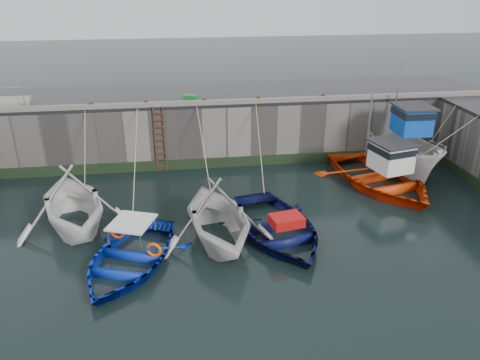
{
  "coord_description": "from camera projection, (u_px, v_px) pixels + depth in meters",
  "views": [
    {
      "loc": [
        -1.12,
        -11.48,
        8.92
      ],
      "look_at": [
        1.26,
        5.61,
        1.2
      ],
      "focal_mm": 35.0,
      "sensor_mm": 36.0,
      "label": 1
    }
  ],
  "objects": [
    {
      "name": "ground",
      "position": [
        224.0,
        293.0,
        14.16
      ],
      "size": [
        120.0,
        120.0,
        0.0
      ],
      "primitive_type": "plane",
      "color": "black",
      "rests_on": "ground"
    },
    {
      "name": "quay_back",
      "position": [
        199.0,
        124.0,
        24.85
      ],
      "size": [
        30.0,
        5.0,
        3.0
      ],
      "primitive_type": "cube",
      "color": "slate",
      "rests_on": "ground"
    },
    {
      "name": "road_back",
      "position": [
        198.0,
        95.0,
        24.21
      ],
      "size": [
        30.0,
        5.0,
        0.16
      ],
      "primitive_type": "cube",
      "color": "black",
      "rests_on": "quay_back"
    },
    {
      "name": "kerb_back",
      "position": [
        200.0,
        103.0,
        22.01
      ],
      "size": [
        30.0,
        0.3,
        0.2
      ],
      "primitive_type": "cube",
      "color": "slate",
      "rests_on": "road_back"
    },
    {
      "name": "algae_back",
      "position": [
        203.0,
        163.0,
        23.06
      ],
      "size": [
        30.0,
        0.08,
        0.5
      ],
      "primitive_type": "cube",
      "color": "black",
      "rests_on": "ground"
    },
    {
      "name": "ladder",
      "position": [
        160.0,
        140.0,
        22.22
      ],
      "size": [
        0.51,
        0.08,
        3.2
      ],
      "color": "#3F1E0F",
      "rests_on": "ground"
    },
    {
      "name": "boat_near_white",
      "position": [
        76.0,
        227.0,
        17.83
      ],
      "size": [
        5.89,
        6.34,
        2.74
      ],
      "primitive_type": "imported",
      "rotation": [
        0.0,
        0.0,
        0.32
      ],
      "color": "white",
      "rests_on": "ground"
    },
    {
      "name": "boat_near_white_rope",
      "position": [
        91.0,
        185.0,
        21.32
      ],
      "size": [
        0.04,
        3.76,
        3.1
      ],
      "primitive_type": null,
      "color": "tan",
      "rests_on": "ground"
    },
    {
      "name": "boat_near_blue",
      "position": [
        129.0,
        264.0,
        15.57
      ],
      "size": [
        5.1,
        5.94,
        1.04
      ],
      "primitive_type": "imported",
      "rotation": [
        0.0,
        0.0,
        -0.36
      ],
      "color": "#0B2CB1",
      "rests_on": "ground"
    },
    {
      "name": "boat_near_blue_rope",
      "position": [
        138.0,
        196.0,
        20.33
      ],
      "size": [
        0.04,
        6.11,
        3.1
      ],
      "primitive_type": null,
      "color": "tan",
      "rests_on": "ground"
    },
    {
      "name": "boat_near_blacktrim",
      "position": [
        218.0,
        241.0,
        16.89
      ],
      "size": [
        5.13,
        5.71,
        2.68
      ],
      "primitive_type": "imported",
      "rotation": [
        0.0,
        0.0,
        0.16
      ],
      "color": "silver",
      "rests_on": "ground"
    },
    {
      "name": "boat_near_blacktrim_rope",
      "position": [
        208.0,
        186.0,
        21.18
      ],
      "size": [
        0.04,
        5.19,
        3.1
      ],
      "primitive_type": null,
      "color": "tan",
      "rests_on": "ground"
    },
    {
      "name": "boat_near_navy",
      "position": [
        276.0,
        234.0,
        17.33
      ],
      "size": [
        4.91,
        6.13,
        1.13
      ],
      "primitive_type": "imported",
      "rotation": [
        0.0,
        0.0,
        0.2
      ],
      "color": "#0A0E41",
      "rests_on": "ground"
    },
    {
      "name": "boat_near_navy_rope",
      "position": [
        255.0,
        183.0,
        21.54
      ],
      "size": [
        0.04,
        5.04,
        3.1
      ],
      "primitive_type": null,
      "color": "tan",
      "rests_on": "ground"
    },
    {
      "name": "boat_far_white",
      "position": [
        401.0,
        150.0,
        22.5
      ],
      "size": [
        2.4,
        6.37,
        5.46
      ],
      "rotation": [
        0.0,
        0.0,
        -0.0
      ],
      "color": "silver",
      "rests_on": "ground"
    },
    {
      "name": "boat_far_orange",
      "position": [
        380.0,
        176.0,
        21.19
      ],
      "size": [
        5.89,
        7.26,
        4.32
      ],
      "rotation": [
        0.0,
        0.0,
        0.23
      ],
      "color": "#F7420D",
      "rests_on": "ground"
    },
    {
      "name": "fish_crate",
      "position": [
        191.0,
        98.0,
        22.7
      ],
      "size": [
        0.74,
        0.64,
        0.29
      ],
      "primitive_type": "cube",
      "rotation": [
        0.0,
        0.0,
        -0.43
      ],
      "color": "#167A27",
      "rests_on": "road_back"
    },
    {
      "name": "railing",
      "position": [
        12.0,
        101.0,
        21.86
      ],
      "size": [
        1.6,
        1.05,
        1.0
      ],
      "color": "#A5A8AD",
      "rests_on": "road_back"
    },
    {
      "name": "bollard_a",
      "position": [
        91.0,
        105.0,
        21.45
      ],
      "size": [
        0.18,
        0.18,
        0.28
      ],
      "primitive_type": "cylinder",
      "color": "#3F1E0F",
      "rests_on": "road_back"
    },
    {
      "name": "bollard_b",
      "position": [
        147.0,
        103.0,
        21.77
      ],
      "size": [
        0.18,
        0.18,
        0.28
      ],
      "primitive_type": "cylinder",
      "color": "#3F1E0F",
      "rests_on": "road_back"
    },
    {
      "name": "bollard_c",
      "position": [
        204.0,
        101.0,
        22.11
      ],
      "size": [
        0.18,
        0.18,
        0.28
      ],
      "primitive_type": "cylinder",
      "color": "#3F1E0F",
      "rests_on": "road_back"
    },
    {
      "name": "bollard_d",
      "position": [
        259.0,
        99.0,
        22.43
      ],
      "size": [
        0.18,
        0.18,
        0.28
      ],
      "primitive_type": "cylinder",
      "color": "#3F1E0F",
      "rests_on": "road_back"
    },
    {
      "name": "bollard_e",
      "position": [
        323.0,
        97.0,
        22.84
      ],
      "size": [
        0.18,
        0.18,
        0.28
      ],
      "primitive_type": "cylinder",
      "color": "#3F1E0F",
      "rests_on": "road_back"
    }
  ]
}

